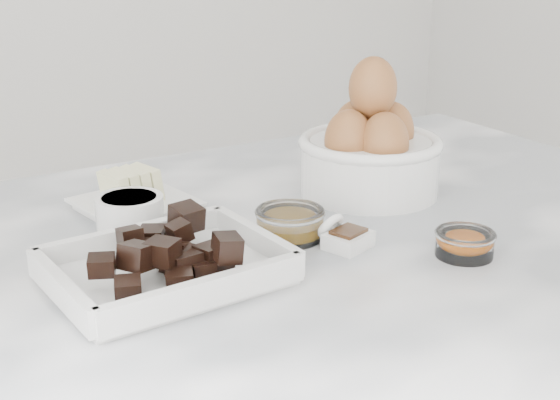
# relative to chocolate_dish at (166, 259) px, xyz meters

# --- Properties ---
(marble_slab) EXTENTS (1.20, 0.80, 0.04)m
(marble_slab) POSITION_rel_chocolate_dish_xyz_m (0.15, 0.03, -0.04)
(marble_slab) COLOR white
(marble_slab) RESTS_ON cabinet
(chocolate_dish) EXTENTS (0.24, 0.19, 0.06)m
(chocolate_dish) POSITION_rel_chocolate_dish_xyz_m (0.00, 0.00, 0.00)
(chocolate_dish) COLOR white
(chocolate_dish) RESTS_ON marble_slab
(butter_plate) EXTENTS (0.15, 0.15, 0.05)m
(butter_plate) POSITION_rel_chocolate_dish_xyz_m (0.05, 0.21, -0.01)
(butter_plate) COLOR white
(butter_plate) RESTS_ON marble_slab
(sugar_ramekin) EXTENTS (0.08, 0.08, 0.05)m
(sugar_ramekin) POSITION_rel_chocolate_dish_xyz_m (0.02, 0.14, 0.00)
(sugar_ramekin) COLOR white
(sugar_ramekin) RESTS_ON marble_slab
(egg_bowl) EXTENTS (0.19, 0.19, 0.18)m
(egg_bowl) POSITION_rel_chocolate_dish_xyz_m (0.34, 0.12, 0.04)
(egg_bowl) COLOR white
(egg_bowl) RESTS_ON marble_slab
(honey_bowl) EXTENTS (0.08, 0.08, 0.04)m
(honey_bowl) POSITION_rel_chocolate_dish_xyz_m (0.17, 0.04, -0.01)
(honey_bowl) COLOR white
(honey_bowl) RESTS_ON marble_slab
(zest_bowl) EXTENTS (0.07, 0.07, 0.03)m
(zest_bowl) POSITION_rel_chocolate_dish_xyz_m (0.30, -0.11, -0.01)
(zest_bowl) COLOR white
(zest_bowl) RESTS_ON marble_slab
(vanilla_spoon) EXTENTS (0.06, 0.07, 0.04)m
(vanilla_spoon) POSITION_rel_chocolate_dish_xyz_m (0.21, -0.02, -0.01)
(vanilla_spoon) COLOR white
(vanilla_spoon) RESTS_ON marble_slab
(salt_spoon) EXTENTS (0.05, 0.06, 0.04)m
(salt_spoon) POSITION_rel_chocolate_dish_xyz_m (0.35, 0.06, -0.01)
(salt_spoon) COLOR white
(salt_spoon) RESTS_ON marble_slab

